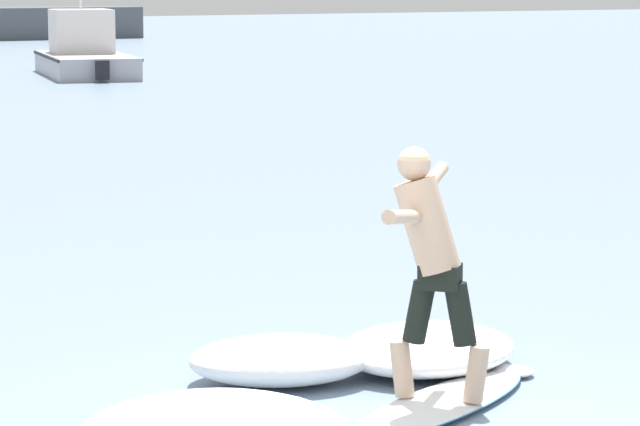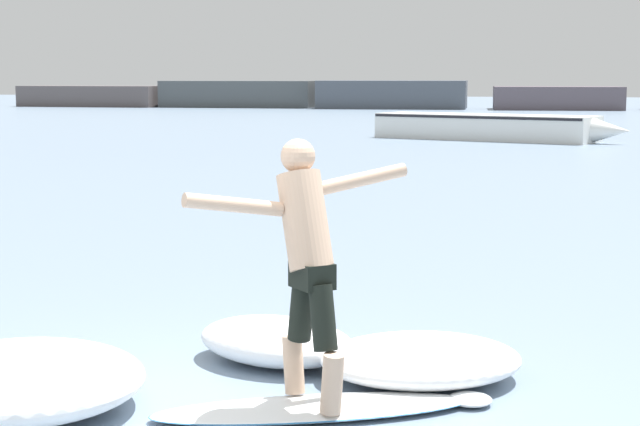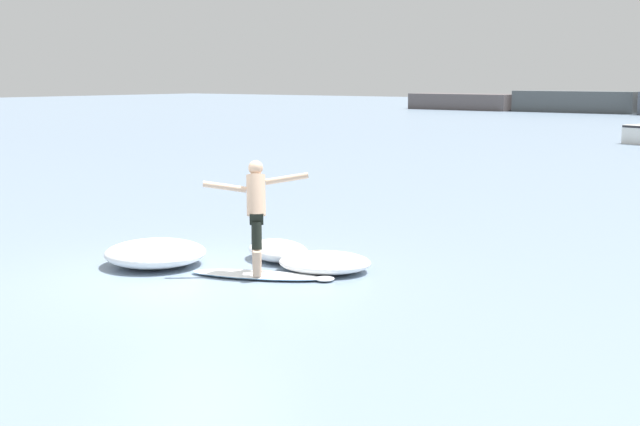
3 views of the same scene
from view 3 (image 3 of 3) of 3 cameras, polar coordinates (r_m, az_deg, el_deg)
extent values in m
plane|color=#7489A0|center=(13.35, -7.94, -4.11)|extent=(200.00, 200.00, 0.00)
cube|color=#575050|center=(80.49, 9.22, 7.05)|extent=(9.79, 3.96, 1.38)
cube|color=#4B5052|center=(76.26, 16.09, 6.86)|extent=(10.07, 2.98, 1.73)
ellipsoid|color=white|center=(13.26, -4.05, -3.97)|extent=(2.09, 1.29, 0.08)
ellipsoid|color=white|center=(12.98, 0.31, -4.22)|extent=(0.38, 0.39, 0.06)
ellipsoid|color=#2870B2|center=(13.26, -4.05, -3.97)|extent=(2.10, 1.31, 0.03)
cone|color=black|center=(13.56, -7.40, -4.17)|extent=(0.07, 0.07, 0.14)
cone|color=black|center=(13.38, -7.07, -4.35)|extent=(0.07, 0.07, 0.14)
cone|color=black|center=(13.65, -6.61, -4.07)|extent=(0.07, 0.07, 0.14)
cylinder|color=tan|center=(13.46, -4.08, -2.81)|extent=(0.21, 0.22, 0.38)
cylinder|color=black|center=(13.27, -4.09, -1.27)|extent=(0.26, 0.26, 0.42)
cylinder|color=tan|center=(12.97, -4.04, -3.24)|extent=(0.21, 0.22, 0.38)
cylinder|color=black|center=(13.01, -4.07, -1.48)|extent=(0.26, 0.26, 0.42)
cube|color=black|center=(13.10, -4.09, -0.34)|extent=(0.32, 0.33, 0.16)
cylinder|color=tan|center=(13.14, -4.12, 1.14)|extent=(0.51, 0.52, 0.66)
sphere|color=tan|center=(13.18, -4.14, 2.91)|extent=(0.22, 0.22, 0.22)
cylinder|color=tan|center=(13.19, -6.12, 1.68)|extent=(0.55, 0.49, 0.20)
cylinder|color=tan|center=(13.19, -2.13, 2.21)|extent=(0.54, 0.50, 0.19)
cube|color=black|center=(42.32, 19.42, 4.89)|extent=(0.39, 0.44, 0.52)
ellipsoid|color=white|center=(14.26, -10.49, -2.54)|extent=(2.19, 2.20, 0.40)
ellipsoid|color=white|center=(14.42, -2.69, -2.42)|extent=(1.53, 1.33, 0.32)
ellipsoid|color=white|center=(13.58, 0.31, -3.18)|extent=(1.77, 1.65, 0.29)
camera|label=1|loc=(14.42, -45.10, 5.51)|focal=85.00mm
camera|label=2|loc=(7.90, -27.18, 1.71)|focal=60.00mm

